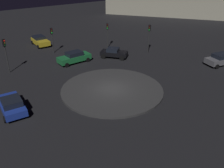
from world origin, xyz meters
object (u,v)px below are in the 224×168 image
car_black (114,53)px  car_green (74,57)px  traffic_light_northeast (107,31)px  traffic_light_northwest (5,49)px  car_blue (12,105)px  car_grey (221,59)px  car_yellow (40,41)px  traffic_light_northeast_near (149,33)px  traffic_light_north (52,35)px

car_black → car_green: bearing=-144.7°
car_green → traffic_light_northeast: 8.19m
car_black → traffic_light_northeast: traffic_light_northeast is taller
car_green → traffic_light_northeast: bearing=18.4°
traffic_light_northwest → car_green: bearing=44.5°
car_green → traffic_light_northwest: traffic_light_northwest is taller
car_blue → car_black: (16.13, 6.43, -0.02)m
car_grey → car_blue: 26.65m
car_yellow → car_black: bearing=29.3°
car_black → traffic_light_northeast_near: 6.05m
traffic_light_north → car_blue: bearing=-37.1°
car_green → traffic_light_northeast_near: size_ratio=1.07×
car_grey → car_yellow: bearing=138.2°
car_grey → traffic_light_north: 24.19m
car_black → traffic_light_northwest: (-13.93, 3.07, 2.33)m
car_blue → car_black: size_ratio=1.08×
car_grey → car_blue: car_grey is taller
car_green → traffic_light_northwest: size_ratio=1.07×
traffic_light_north → traffic_light_northeast_near: bearing=53.9°
traffic_light_northwest → traffic_light_northeast: 15.76m
traffic_light_north → traffic_light_northeast_near: 14.43m
car_green → car_yellow: size_ratio=1.14×
traffic_light_north → traffic_light_northwest: (-7.55, -3.87, 0.32)m
car_black → traffic_light_northeast_near: bearing=35.7°
car_blue → traffic_light_northeast: bearing=-56.4°
car_green → car_blue: (-10.50, -7.90, -0.04)m
car_blue → traffic_light_north: size_ratio=1.13×
car_grey → traffic_light_north: (-16.56, 17.52, 1.95)m
car_green → traffic_light_north: 5.86m
car_grey → traffic_light_northeast: (-8.40, 14.85, 2.01)m
traffic_light_northeast_near → traffic_light_northeast: bearing=-88.1°
car_grey → car_yellow: size_ratio=1.11×
traffic_light_north → traffic_light_northeast: (8.16, -2.67, 0.06)m
car_green → traffic_light_northeast_near: (11.05, -2.83, 2.27)m
car_blue → traffic_light_north: 16.68m
car_blue → traffic_light_northeast_near: size_ratio=1.01×
traffic_light_northwest → traffic_light_northeast_near: bearing=42.6°
car_green → car_yellow: 10.40m
car_green → car_black: car_green is taller
traffic_light_northeast_near → traffic_light_north: bearing=-66.1°
car_blue → car_yellow: bearing=-24.8°
car_grey → car_black: 14.69m
traffic_light_north → car_black: bearing=41.6°
car_black → traffic_light_northeast_near: (5.42, -1.37, 2.32)m
car_green → traffic_light_northeast: size_ratio=1.17×
car_black → traffic_light_northeast_near: traffic_light_northeast_near is taller
car_green → car_blue: bearing=-145.5°
car_green → traffic_light_northwest: bearing=166.6°
car_yellow → car_blue: car_blue is taller
car_green → car_yellow: car_green is taller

